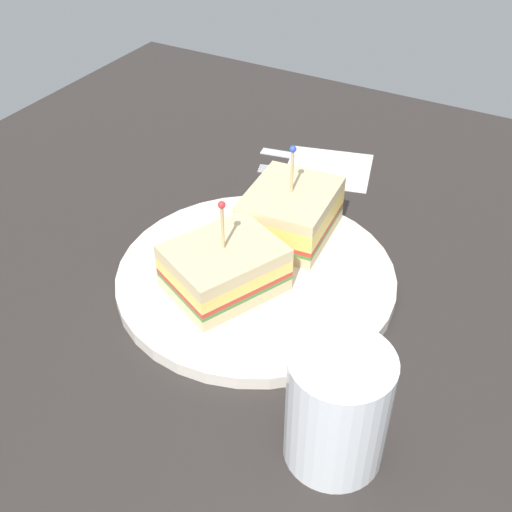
% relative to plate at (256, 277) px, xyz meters
% --- Properties ---
extents(ground_plane, '(1.00, 1.00, 0.02)m').
position_rel_plate_xyz_m(ground_plane, '(0.00, 0.00, -0.02)').
color(ground_plane, '#2D2826').
extents(plate, '(0.28, 0.28, 0.01)m').
position_rel_plate_xyz_m(plate, '(0.00, 0.00, 0.00)').
color(plate, silver).
rests_on(plate, ground_plane).
extents(sandwich_half_front, '(0.11, 0.09, 0.11)m').
position_rel_plate_xyz_m(sandwich_half_front, '(-0.07, 0.00, 0.03)').
color(sandwich_half_front, beige).
rests_on(sandwich_half_front, plate).
extents(sandwich_half_back, '(0.13, 0.12, 0.10)m').
position_rel_plate_xyz_m(sandwich_half_back, '(0.03, -0.02, 0.03)').
color(sandwich_half_back, beige).
rests_on(sandwich_half_back, plate).
extents(drink_glass, '(0.08, 0.08, 0.10)m').
position_rel_plate_xyz_m(drink_glass, '(0.14, 0.15, 0.04)').
color(drink_glass, silver).
rests_on(drink_glass, ground_plane).
extents(napkin, '(0.12, 0.13, 0.00)m').
position_rel_plate_xyz_m(napkin, '(-0.24, -0.03, -0.01)').
color(napkin, beige).
rests_on(napkin, ground_plane).
extents(fork, '(0.05, 0.12, 0.00)m').
position_rel_plate_xyz_m(fork, '(-0.21, -0.06, -0.00)').
color(fork, silver).
rests_on(fork, ground_plane).
extents(knife, '(0.04, 0.14, 0.00)m').
position_rel_plate_xyz_m(knife, '(-0.25, -0.07, -0.00)').
color(knife, silver).
rests_on(knife, ground_plane).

